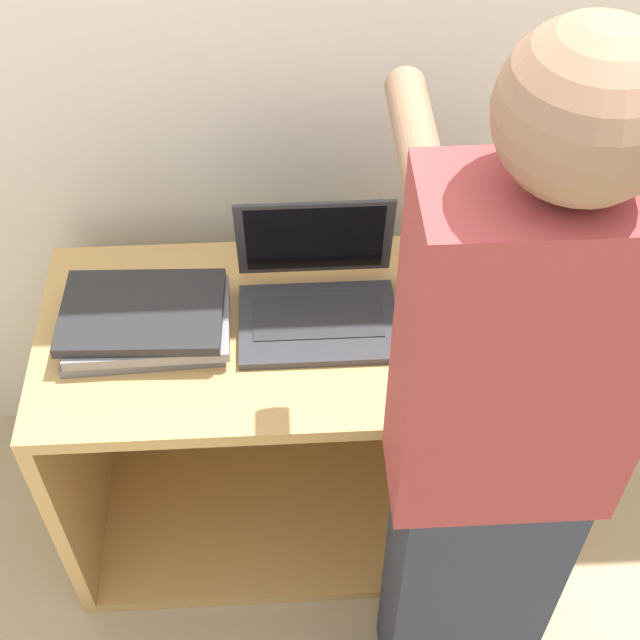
# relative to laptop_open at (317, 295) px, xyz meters

# --- Properties ---
(ground_plane) EXTENTS (12.00, 12.00, 0.00)m
(ground_plane) POSITION_rel_laptop_open_xyz_m (0.00, -0.35, -0.85)
(ground_plane) COLOR tan
(wall_back) EXTENTS (8.00, 0.05, 2.40)m
(wall_back) POSITION_rel_laptop_open_xyz_m (0.00, 0.36, 0.35)
(wall_back) COLOR silver
(wall_back) RESTS_ON ground_plane
(cart) EXTENTS (1.31, 0.60, 0.80)m
(cart) POSITION_rel_laptop_open_xyz_m (0.00, 0.03, -0.45)
(cart) COLOR tan
(cart) RESTS_ON ground_plane
(laptop_open) EXTENTS (0.36, 0.30, 0.26)m
(laptop_open) POSITION_rel_laptop_open_xyz_m (0.00, 0.00, 0.00)
(laptop_open) COLOR #333338
(laptop_open) RESTS_ON cart
(laptop_stack_left) EXTENTS (0.39, 0.26, 0.08)m
(laptop_stack_left) POSITION_rel_laptop_open_xyz_m (-0.39, -0.05, -0.01)
(laptop_stack_left) COLOR slate
(laptop_stack_left) RESTS_ON cart
(laptop_stack_right) EXTENTS (0.38, 0.27, 0.11)m
(laptop_stack_right) POSITION_rel_laptop_open_xyz_m (0.39, -0.05, -0.00)
(laptop_stack_right) COLOR gray
(laptop_stack_right) RESTS_ON cart
(person) EXTENTS (0.40, 0.54, 1.82)m
(person) POSITION_rel_laptop_open_xyz_m (0.31, -0.53, 0.08)
(person) COLOR #2D3342
(person) RESTS_ON ground_plane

